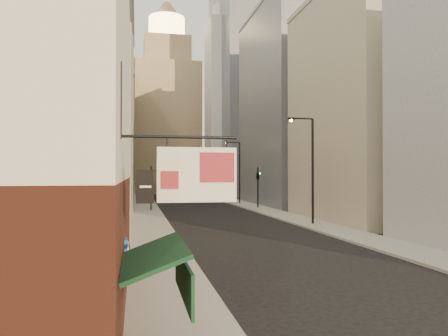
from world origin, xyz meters
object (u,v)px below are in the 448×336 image
Objects in this scene: white_tower at (228,100)px; streetlamp_far at (238,169)px; traffic_light_right at (258,176)px; traffic_light_left at (151,178)px; clock_tower at (167,113)px; streetlamp_mid at (310,164)px.

streetlamp_far is (-3.90, -25.25, -13.72)m from white_tower.
white_tower reaches higher than traffic_light_right.
clock_tower is at bearing -101.75° from traffic_light_left.
streetlamp_mid is (7.13, -64.47, -12.68)m from clock_tower.
streetlamp_mid reaches higher than streetlamp_far.
white_tower is (11.00, -14.00, 0.97)m from clock_tower.
white_tower is at bearing -119.08° from traffic_light_right.
clock_tower reaches higher than white_tower.
traffic_light_left is (-12.18, 15.81, -1.29)m from streetlamp_mid.
clock_tower is 5.25× the size of streetlamp_far.
white_tower is 4.78× the size of streetlamp_mid.
traffic_light_left is (-16.05, -34.67, -14.94)m from white_tower.
clock_tower is 1.08× the size of white_tower.
traffic_light_right is (7.61, -47.40, -13.74)m from clock_tower.
streetlamp_far reaches higher than traffic_light_right.
clock_tower is 49.93m from traffic_light_right.
clock_tower reaches higher than streetlamp_far.
traffic_light_right is (-3.39, -33.40, -14.71)m from white_tower.
traffic_light_left is at bearing -148.03° from streetlamp_far.
clock_tower is at bearing 94.43° from streetlamp_far.
clock_tower is 17.83m from white_tower.
streetlamp_far is 1.71× the size of traffic_light_right.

